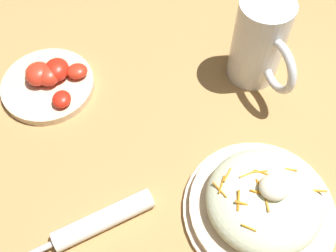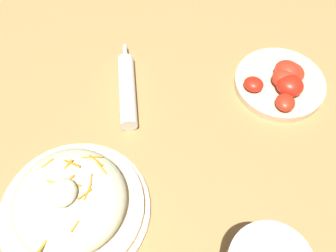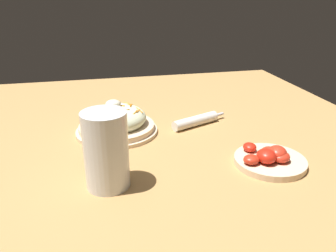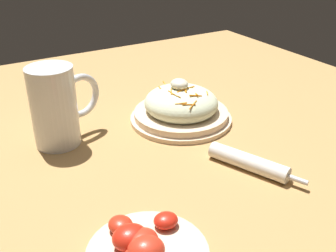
# 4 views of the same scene
# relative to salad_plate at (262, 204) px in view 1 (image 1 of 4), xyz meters

# --- Properties ---
(ground_plane) EXTENTS (1.43, 1.43, 0.00)m
(ground_plane) POSITION_rel_salad_plate_xyz_m (0.08, -0.08, -0.03)
(ground_plane) COLOR #B2844C
(salad_plate) EXTENTS (0.24, 0.24, 0.10)m
(salad_plate) POSITION_rel_salad_plate_xyz_m (0.00, 0.00, 0.00)
(salad_plate) COLOR beige
(salad_plate) RESTS_ON ground_plane
(beer_mug) EXTENTS (0.09, 0.16, 0.17)m
(beer_mug) POSITION_rel_salad_plate_xyz_m (-0.04, -0.28, 0.04)
(beer_mug) COLOR white
(beer_mug) RESTS_ON ground_plane
(napkin_roll) EXTENTS (0.19, 0.09, 0.03)m
(napkin_roll) POSITION_rel_salad_plate_xyz_m (0.24, -0.00, -0.02)
(napkin_roll) COLOR white
(napkin_roll) RESTS_ON ground_plane
(tomato_plate) EXTENTS (0.17, 0.17, 0.05)m
(tomato_plate) POSITION_rel_salad_plate_xyz_m (0.34, -0.28, -0.02)
(tomato_plate) COLOR beige
(tomato_plate) RESTS_ON ground_plane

